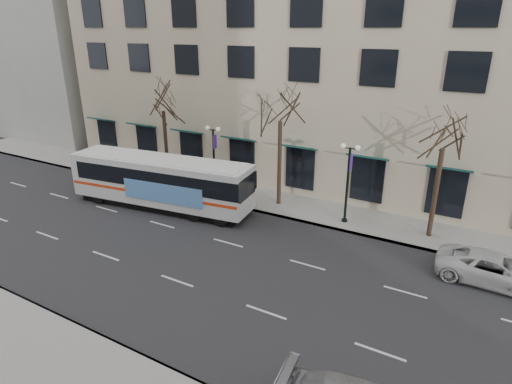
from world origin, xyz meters
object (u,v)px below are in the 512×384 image
Objects in this scene: tree_far_left at (162,98)px; lamp_post_right at (348,180)px; tree_far_mid at (281,107)px; white_pickup at (495,269)px; lamp_post_left at (214,157)px; city_bus at (162,181)px; tree_far_right at (445,132)px.

tree_far_left is 1.60× the size of lamp_post_right.
tree_far_mid reaches higher than white_pickup.
city_bus is (-1.86, -3.61, -1.02)m from lamp_post_left.
white_pickup is (13.53, -3.54, -6.16)m from tree_far_mid.
tree_far_right is (10.00, -0.00, -0.48)m from tree_far_mid.
tree_far_left reaches higher than city_bus.
tree_far_right is at bearing 6.85° from lamp_post_right.
city_bus is (-11.86, -3.61, -1.02)m from lamp_post_right.
white_pickup is at bearing -19.00° from lamp_post_right.
white_pickup is (23.53, -3.54, -5.95)m from tree_far_left.
white_pickup is (20.38, 0.68, -1.18)m from city_bus.
tree_far_mid is 1.06× the size of tree_far_right.
tree_far_mid is at bearing 76.66° from white_pickup.
tree_far_right reaches higher than white_pickup.
tree_far_mid is 15.29m from white_pickup.
tree_far_left is 1.60× the size of lamp_post_left.
lamp_post_right reaches higher than white_pickup.
lamp_post_right is 12.44m from city_bus.
tree_far_right is at bearing -0.00° from tree_far_mid.
lamp_post_left is 0.39× the size of city_bus.
white_pickup is at bearing -5.18° from city_bus.
tree_far_left is 0.63× the size of city_bus.
lamp_post_right is at bearing 9.87° from city_bus.
city_bus is 2.48× the size of white_pickup.
lamp_post_right is at bearing -2.29° from tree_far_left.
city_bus is at bearing -148.40° from tree_far_mid.
tree_far_left is 0.98× the size of tree_far_mid.
tree_far_right is 1.51× the size of white_pickup.
tree_far_left is 7.10m from city_bus.
tree_far_mid reaches higher than city_bus.
lamp_post_left is (-4.99, -0.60, -3.96)m from tree_far_mid.
tree_far_left reaches higher than lamp_post_right.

